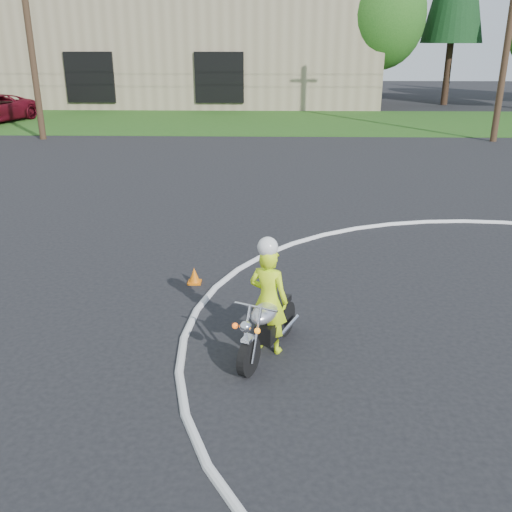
{
  "coord_description": "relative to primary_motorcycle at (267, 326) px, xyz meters",
  "views": [
    {
      "loc": [
        -4.7,
        -4.49,
        4.2
      ],
      "look_at": [
        -4.94,
        3.63,
        1.1
      ],
      "focal_mm": 40.0,
      "sensor_mm": 36.0,
      "label": 1
    }
  ],
  "objects": [
    {
      "name": "grass_strip",
      "position": [
        4.75,
        24.4,
        -0.44
      ],
      "size": [
        120.0,
        10.0,
        0.02
      ],
      "primitive_type": "cube",
      "color": "#1E4714",
      "rests_on": "ground"
    },
    {
      "name": "warehouse",
      "position": [
        -13.26,
        37.39,
        3.71
      ],
      "size": [
        41.0,
        17.0,
        8.3
      ],
      "color": "tan",
      "rests_on": "ground"
    },
    {
      "name": "utility_poles",
      "position": [
        9.75,
        18.4,
        4.74
      ],
      "size": [
        41.6,
        1.12,
        10.0
      ],
      "color": "#473321",
      "rests_on": "ground"
    },
    {
      "name": "rider_primary_grp",
      "position": [
        0.01,
        0.13,
        0.38
      ],
      "size": [
        0.67,
        0.58,
        1.73
      ],
      "rotation": [
        0.0,
        0.0,
        -0.42
      ],
      "color": "#D5FF1A",
      "rests_on": "ground"
    },
    {
      "name": "primary_motorcycle",
      "position": [
        0.0,
        0.0,
        0.0
      ],
      "size": [
        0.93,
        1.66,
        0.93
      ],
      "rotation": [
        0.0,
        0.0,
        -0.42
      ],
      "color": "black",
      "rests_on": "ground"
    }
  ]
}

